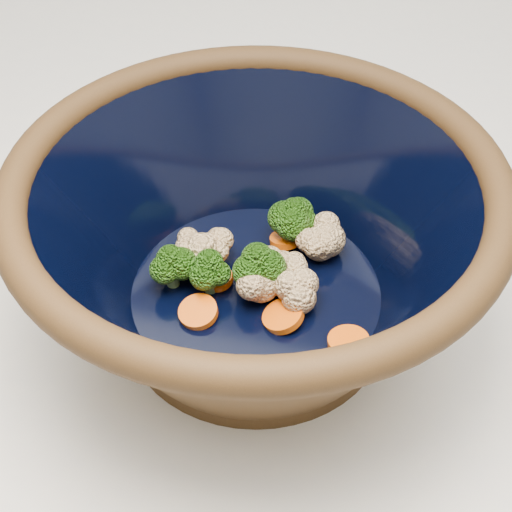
# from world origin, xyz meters

# --- Properties ---
(counter) EXTENTS (1.20, 1.20, 0.90)m
(counter) POSITION_xyz_m (0.00, 0.00, 0.45)
(counter) COLOR white
(counter) RESTS_ON ground
(mixing_bowl) EXTENTS (0.46, 0.46, 0.16)m
(mixing_bowl) POSITION_xyz_m (-0.06, -0.11, 0.99)
(mixing_bowl) COLOR black
(mixing_bowl) RESTS_ON counter
(vegetable_pile) EXTENTS (0.18, 0.14, 0.05)m
(vegetable_pile) POSITION_xyz_m (-0.07, -0.10, 0.95)
(vegetable_pile) COLOR #608442
(vegetable_pile) RESTS_ON mixing_bowl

